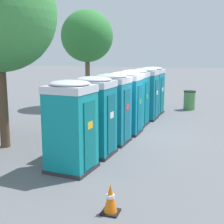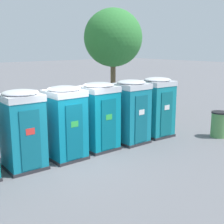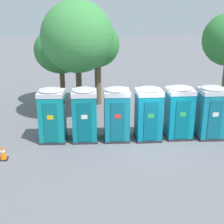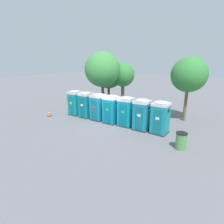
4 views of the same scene
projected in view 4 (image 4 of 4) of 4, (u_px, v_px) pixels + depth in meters
ground_plane at (108, 124)px, 15.57m from camera, size 120.00×120.00×0.00m
portapotty_0 at (75, 103)px, 18.02m from camera, size 1.29×1.29×2.54m
portapotty_1 at (86, 105)px, 17.20m from camera, size 1.23×1.25×2.54m
portapotty_2 at (98, 107)px, 16.39m from camera, size 1.26×1.26×2.54m
portapotty_3 at (111, 109)px, 15.56m from camera, size 1.22×1.22×2.54m
portapotty_4 at (126, 111)px, 14.86m from camera, size 1.26×1.23×2.54m
portapotty_5 at (142, 114)px, 13.98m from camera, size 1.24×1.23×2.54m
portapotty_6 at (160, 117)px, 13.22m from camera, size 1.29×1.29×2.54m
street_tree_0 at (109, 77)px, 22.38m from camera, size 3.34×3.34×4.93m
street_tree_1 at (189, 75)px, 15.33m from camera, size 3.10×3.10×5.78m
street_tree_2 at (123, 75)px, 20.80m from camera, size 2.73×2.73×5.26m
street_tree_3 at (102, 70)px, 19.13m from camera, size 3.89×3.89×6.44m
trash_can at (181, 141)px, 10.96m from camera, size 0.69×0.69×1.10m
traffic_cone at (49, 113)px, 17.75m from camera, size 0.36×0.36×0.64m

